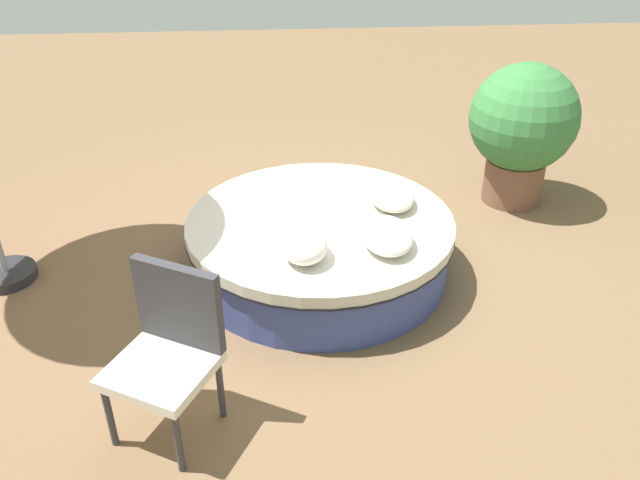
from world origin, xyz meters
TOP-DOWN VIEW (x-y plane):
  - ground_plane at (0.00, 0.00)m, footprint 16.00×16.00m
  - round_bed at (0.00, 0.00)m, footprint 2.02×2.02m
  - throw_pillow_0 at (0.53, -0.15)m, footprint 0.41×0.31m
  - throw_pillow_1 at (0.41, 0.43)m, footprint 0.52×0.36m
  - throw_pillow_2 at (-0.19, 0.57)m, footprint 0.50×0.34m
  - patio_chair at (1.45, -0.93)m, footprint 0.69×0.69m
  - planter at (-1.06, 1.88)m, footprint 0.95×0.95m

SIDE VIEW (x-z plane):
  - ground_plane at x=0.00m, z-range 0.00..0.00m
  - round_bed at x=0.00m, z-range 0.01..0.48m
  - throw_pillow_2 at x=-0.19m, z-range 0.47..0.61m
  - throw_pillow_1 at x=0.41m, z-range 0.47..0.62m
  - patio_chair at x=1.45m, z-range 0.07..1.05m
  - throw_pillow_0 at x=0.53m, z-range 0.47..0.68m
  - planter at x=-1.06m, z-range 0.10..1.39m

